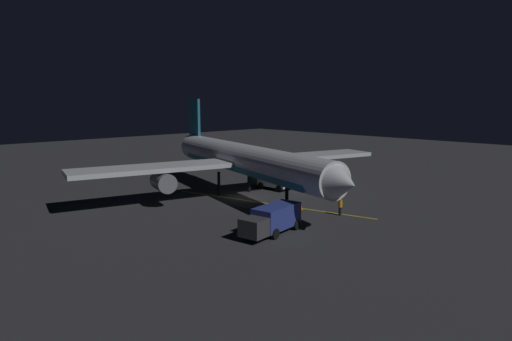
# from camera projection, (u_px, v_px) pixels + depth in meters

# --- Properties ---
(ground_plane) EXTENTS (180.00, 180.00, 0.20)m
(ground_plane) POSITION_uv_depth(u_px,v_px,m) (244.00, 198.00, 52.35)
(ground_plane) COLOR #2E2E31
(apron_guide_stripe) EXTENTS (6.35, 24.37, 0.01)m
(apron_guide_stripe) POSITION_uv_depth(u_px,v_px,m) (267.00, 203.00, 49.36)
(apron_guide_stripe) COLOR gold
(apron_guide_stripe) RESTS_ON ground_plane
(airliner) EXTENTS (38.82, 38.87, 11.64)m
(airliner) POSITION_uv_depth(u_px,v_px,m) (242.00, 160.00, 52.19)
(airliner) COLOR silver
(airliner) RESTS_ON ground_plane
(baggage_truck) EXTENTS (6.84, 3.14, 2.42)m
(baggage_truck) POSITION_uv_depth(u_px,v_px,m) (273.00, 220.00, 37.96)
(baggage_truck) COLOR navy
(baggage_truck) RESTS_ON ground_plane
(catering_truck) EXTENTS (2.60, 6.30, 2.60)m
(catering_truck) POSITION_uv_depth(u_px,v_px,m) (272.00, 179.00, 57.25)
(catering_truck) COLOR silver
(catering_truck) RESTS_ON ground_plane
(ground_crew_worker) EXTENTS (0.40, 0.40, 1.74)m
(ground_crew_worker) POSITION_uv_depth(u_px,v_px,m) (340.00, 207.00, 44.12)
(ground_crew_worker) COLOR black
(ground_crew_worker) RESTS_ON ground_plane
(traffic_cone_near_left) EXTENTS (0.50, 0.50, 0.55)m
(traffic_cone_near_left) POSITION_uv_depth(u_px,v_px,m) (279.00, 207.00, 46.69)
(traffic_cone_near_left) COLOR #EA590F
(traffic_cone_near_left) RESTS_ON ground_plane
(traffic_cone_near_right) EXTENTS (0.50, 0.50, 0.55)m
(traffic_cone_near_right) POSITION_uv_depth(u_px,v_px,m) (301.00, 208.00, 46.21)
(traffic_cone_near_right) COLOR #EA590F
(traffic_cone_near_right) RESTS_ON ground_plane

